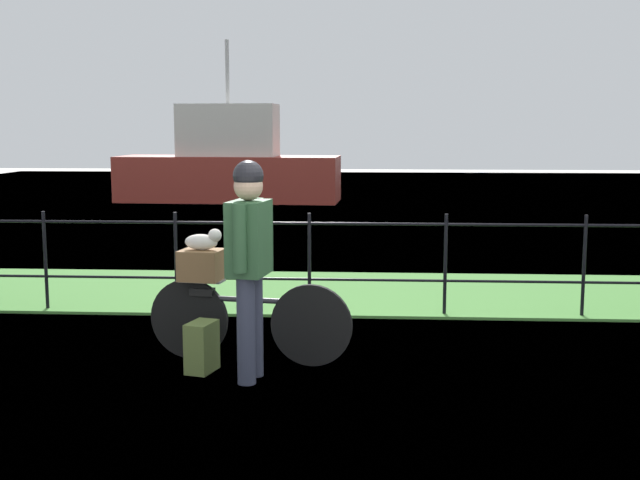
{
  "coord_description": "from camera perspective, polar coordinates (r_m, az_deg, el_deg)",
  "views": [
    {
      "loc": [
        -0.1,
        -5.74,
        1.94
      ],
      "look_at": [
        -0.53,
        1.46,
        0.9
      ],
      "focal_mm": 44.87,
      "sensor_mm": 36.0,
      "label": 1
    }
  ],
  "objects": [
    {
      "name": "ground_plane",
      "position": [
        6.06,
        4.28,
        -10.48
      ],
      "size": [
        60.0,
        60.0,
        0.0
      ],
      "primitive_type": "plane",
      "color": "beige"
    },
    {
      "name": "bicycle_main",
      "position": [
        6.63,
        -5.22,
        -5.67
      ],
      "size": [
        1.71,
        0.33,
        0.67
      ],
      "color": "black",
      "rests_on": "ground"
    },
    {
      "name": "cyclist_person",
      "position": [
        6.03,
        -5.07,
        -0.77
      ],
      "size": [
        0.32,
        0.53,
        1.68
      ],
      "color": "#383D51",
      "rests_on": "ground"
    },
    {
      "name": "iron_fence",
      "position": [
        8.16,
        4.09,
        -1.24
      ],
      "size": [
        18.04,
        0.04,
        1.05
      ],
      "color": "black",
      "rests_on": "ground"
    },
    {
      "name": "moored_boat_near",
      "position": [
        20.73,
        -6.52,
        5.26
      ],
      "size": [
        5.72,
        1.95,
        4.08
      ],
      "color": "#9E3328",
      "rests_on": "ground"
    },
    {
      "name": "terrier_dog",
      "position": [
        6.62,
        -8.27,
        -0.05
      ],
      "size": [
        0.32,
        0.18,
        0.18
      ],
      "color": "silver",
      "rests_on": "wooden_crate"
    },
    {
      "name": "grass_strip",
      "position": [
        9.3,
        3.98,
        -3.77
      ],
      "size": [
        27.0,
        2.4,
        0.03
      ],
      "primitive_type": "cube",
      "color": "#478438",
      "rests_on": "ground"
    },
    {
      "name": "wooden_crate",
      "position": [
        6.66,
        -8.44,
        -1.76
      ],
      "size": [
        0.38,
        0.34,
        0.25
      ],
      "primitive_type": "cube",
      "rotation": [
        0.0,
        0.0,
        -0.16
      ],
      "color": "brown",
      "rests_on": "bicycle_main"
    },
    {
      "name": "harbor_water",
      "position": [
        18.65,
        3.71,
        2.2
      ],
      "size": [
        30.0,
        30.0,
        0.0
      ],
      "primitive_type": "plane",
      "color": "slate",
      "rests_on": "ground"
    },
    {
      "name": "backpack_on_paving",
      "position": [
        6.45,
        -8.43,
        -7.54
      ],
      "size": [
        0.25,
        0.32,
        0.4
      ],
      "primitive_type": "cube",
      "rotation": [
        0.0,
        0.0,
        4.44
      ],
      "color": "olive",
      "rests_on": "ground"
    }
  ]
}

